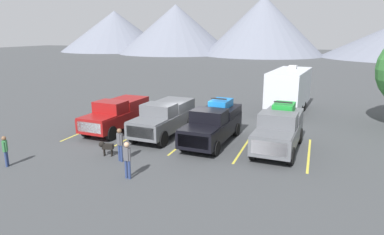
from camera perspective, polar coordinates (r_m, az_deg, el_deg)
ground_plane at (r=21.04m, az=-0.55°, el=-3.54°), size 240.00×240.00×0.00m
pickup_truck_a at (r=23.07m, az=-12.35°, el=0.58°), size 2.36×5.47×2.09m
pickup_truck_b at (r=21.46m, az=-4.63°, el=-0.00°), size 2.41×5.58×2.15m
pickup_truck_c at (r=20.17m, az=3.58°, el=-0.95°), size 2.38×5.89×2.49m
pickup_truck_d at (r=19.37m, az=14.33°, el=-1.83°), size 2.41×5.51×2.57m
lot_stripe_a at (r=23.99m, az=-16.83°, el=-1.93°), size 0.12×5.50×0.01m
lot_stripe_b at (r=22.11m, az=-9.49°, el=-2.85°), size 0.12×5.50×0.01m
lot_stripe_c at (r=20.67m, az=-0.95°, el=-3.85°), size 0.12×5.50×0.01m
lot_stripe_d at (r=19.75m, az=8.65°, el=-4.88°), size 0.12×5.50×0.01m
lot_stripe_e at (r=19.44m, az=18.88°, el=-5.82°), size 0.12×5.50×0.01m
camper_trailer_a at (r=28.95m, az=15.88°, el=4.74°), size 3.23×8.01×3.69m
person_a at (r=17.51m, az=-11.92°, el=-4.10°), size 0.36×0.28×1.72m
person_b at (r=18.82m, az=-28.66°, el=-4.64°), size 0.26×0.31×1.53m
person_c at (r=15.43m, az=-10.74°, el=-6.60°), size 0.37×0.23×1.70m
dog at (r=18.59m, az=-14.26°, el=-4.62°), size 0.86×0.40×0.79m
mountain_ridge at (r=101.30m, az=15.40°, el=13.73°), size 148.26×44.73×16.03m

